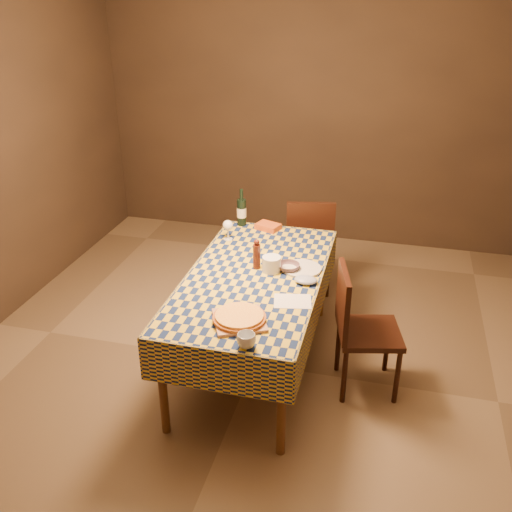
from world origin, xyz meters
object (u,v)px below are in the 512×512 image
object	(u,v)px
chair_far	(309,240)
chair_right	(358,324)
pizza	(239,317)
dining_table	(254,285)
white_plate	(302,269)
bowl	(288,267)
cutting_board	(239,320)
wine_bottle	(242,212)

from	to	relation	value
chair_far	chair_right	world-z (taller)	same
chair_right	pizza	bearing A→B (deg)	-142.11
dining_table	white_plate	distance (m)	0.36
bowl	white_plate	bearing A→B (deg)	20.17
cutting_board	chair_far	xyz separation A→B (m)	(0.14, 1.82, -0.26)
cutting_board	chair_right	world-z (taller)	chair_right
dining_table	bowl	bearing A→B (deg)	32.35
wine_bottle	chair_far	world-z (taller)	wine_bottle
dining_table	white_plate	xyz separation A→B (m)	(0.31, 0.17, 0.08)
dining_table	cutting_board	distance (m)	0.61
cutting_board	chair_far	world-z (taller)	chair_far
dining_table	chair_right	size ratio (longest dim) A/B	1.98
bowl	chair_right	size ratio (longest dim) A/B	0.17
cutting_board	bowl	bearing A→B (deg)	77.95
cutting_board	pizza	xyz separation A→B (m)	(0.00, 0.00, 0.03)
dining_table	chair_right	bearing A→B (deg)	-4.68
wine_bottle	white_plate	world-z (taller)	wine_bottle
bowl	chair_far	world-z (taller)	chair_far
white_plate	chair_far	size ratio (longest dim) A/B	0.30
bowl	wine_bottle	xyz separation A→B (m)	(-0.55, 0.72, 0.09)
white_plate	dining_table	bearing A→B (deg)	-150.99
chair_far	pizza	bearing A→B (deg)	-94.35
dining_table	cutting_board	size ratio (longest dim) A/B	6.08
cutting_board	bowl	size ratio (longest dim) A/B	1.88
dining_table	wine_bottle	bearing A→B (deg)	111.04
white_plate	chair_far	distance (m)	1.09
cutting_board	white_plate	distance (m)	0.81
white_plate	chair_right	xyz separation A→B (m)	(0.44, -0.23, -0.26)
cutting_board	pizza	size ratio (longest dim) A/B	0.76
bowl	wine_bottle	bearing A→B (deg)	127.20
wine_bottle	dining_table	bearing A→B (deg)	-68.96
pizza	chair_far	bearing A→B (deg)	85.65
cutting_board	chair_right	xyz separation A→B (m)	(0.69, 0.54, -0.26)
dining_table	pizza	distance (m)	0.61
white_plate	chair_far	world-z (taller)	chair_far
bowl	white_plate	size ratio (longest dim) A/B	0.57
white_plate	chair_right	world-z (taller)	chair_right
white_plate	chair_right	size ratio (longest dim) A/B	0.30
cutting_board	white_plate	size ratio (longest dim) A/B	1.08
bowl	chair_far	size ratio (longest dim) A/B	0.17
dining_table	bowl	size ratio (longest dim) A/B	11.43
bowl	white_plate	xyz separation A→B (m)	(0.09, 0.03, -0.02)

